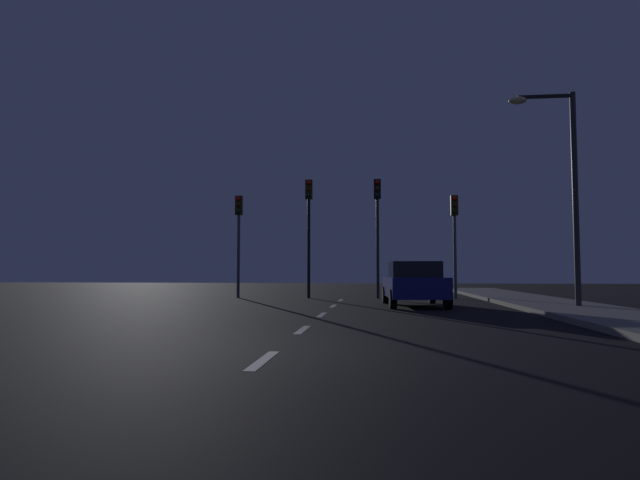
# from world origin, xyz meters

# --- Properties ---
(ground_plane) EXTENTS (80.00, 80.00, 0.00)m
(ground_plane) POSITION_xyz_m (0.00, 7.00, 0.00)
(ground_plane) COLOR black
(sidewalk_curb_right) EXTENTS (3.00, 40.00, 0.15)m
(sidewalk_curb_right) POSITION_xyz_m (7.50, 7.00, 0.07)
(sidewalk_curb_right) COLOR gray
(sidewalk_curb_right) RESTS_ON ground_plane
(lane_stripe_nearest) EXTENTS (0.16, 1.60, 0.01)m
(lane_stripe_nearest) POSITION_xyz_m (0.00, -1.20, 0.00)
(lane_stripe_nearest) COLOR silver
(lane_stripe_nearest) RESTS_ON ground_plane
(lane_stripe_second) EXTENTS (0.16, 1.60, 0.01)m
(lane_stripe_second) POSITION_xyz_m (0.00, 2.60, 0.00)
(lane_stripe_second) COLOR silver
(lane_stripe_second) RESTS_ON ground_plane
(lane_stripe_third) EXTENTS (0.16, 1.60, 0.01)m
(lane_stripe_third) POSITION_xyz_m (0.00, 6.40, 0.00)
(lane_stripe_third) COLOR silver
(lane_stripe_third) RESTS_ON ground_plane
(lane_stripe_fourth) EXTENTS (0.16, 1.60, 0.01)m
(lane_stripe_fourth) POSITION_xyz_m (0.00, 10.20, 0.00)
(lane_stripe_fourth) COLOR silver
(lane_stripe_fourth) RESTS_ON ground_plane
(lane_stripe_fifth) EXTENTS (0.16, 1.60, 0.01)m
(lane_stripe_fifth) POSITION_xyz_m (0.00, 14.00, 0.00)
(lane_stripe_fifth) COLOR silver
(lane_stripe_fifth) RESTS_ON ground_plane
(traffic_signal_far_left) EXTENTS (0.32, 0.38, 4.77)m
(traffic_signal_far_left) POSITION_xyz_m (-4.90, 15.59, 3.35)
(traffic_signal_far_left) COLOR #4C4C51
(traffic_signal_far_left) RESTS_ON ground_plane
(traffic_signal_center_left) EXTENTS (0.32, 0.38, 5.46)m
(traffic_signal_center_left) POSITION_xyz_m (-1.58, 15.59, 3.79)
(traffic_signal_center_left) COLOR black
(traffic_signal_center_left) RESTS_ON ground_plane
(traffic_signal_center_right) EXTENTS (0.32, 0.38, 5.43)m
(traffic_signal_center_right) POSITION_xyz_m (1.57, 15.59, 3.77)
(traffic_signal_center_right) COLOR #2D2D30
(traffic_signal_center_right) RESTS_ON ground_plane
(traffic_signal_far_right) EXTENTS (0.32, 0.38, 4.63)m
(traffic_signal_far_right) POSITION_xyz_m (5.01, 15.59, 3.26)
(traffic_signal_far_right) COLOR #4C4C51
(traffic_signal_far_right) RESTS_ON ground_plane
(car_stopped_ahead) EXTENTS (2.22, 4.31, 1.56)m
(car_stopped_ahead) POSITION_xyz_m (2.84, 10.54, 0.79)
(car_stopped_ahead) COLOR navy
(car_stopped_ahead) RESTS_ON ground_plane
(street_lamp_right) EXTENTS (2.06, 0.36, 6.94)m
(street_lamp_right) POSITION_xyz_m (7.47, 8.93, 4.21)
(street_lamp_right) COLOR #2D2D30
(street_lamp_right) RESTS_ON ground_plane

